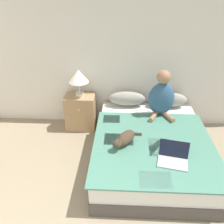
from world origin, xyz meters
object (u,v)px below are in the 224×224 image
object	(u,v)px
person_sitting	(162,96)
laptop_open	(173,158)
bed	(151,148)
table_lamp	(79,77)
cat_tabby	(125,139)
nightstand	(81,112)
pillow_far	(168,100)
pillow_near	(127,99)

from	to	relation	value
person_sitting	laptop_open	bearing A→B (deg)	-89.37
bed	table_lamp	distance (m)	1.60
person_sitting	cat_tabby	bearing A→B (deg)	-124.21
nightstand	table_lamp	bearing A→B (deg)	-21.28
laptop_open	bed	bearing A→B (deg)	121.67
person_sitting	table_lamp	distance (m)	1.36
nightstand	cat_tabby	bearing A→B (deg)	-54.14
bed	pillow_far	distance (m)	1.01
pillow_near	nightstand	xyz separation A→B (m)	(-0.80, -0.05, -0.25)
bed	person_sitting	bearing A→B (deg)	73.45
person_sitting	bed	bearing A→B (deg)	-106.55
laptop_open	nightstand	xyz separation A→B (m)	(-1.34, 1.37, -0.18)
nightstand	laptop_open	bearing A→B (deg)	-45.56
bed	cat_tabby	bearing A→B (deg)	-149.83
pillow_near	table_lamp	xyz separation A→B (m)	(-0.80, -0.05, 0.39)
cat_tabby	laptop_open	world-z (taller)	laptop_open
nightstand	table_lamp	size ratio (longest dim) A/B	1.36
person_sitting	pillow_near	bearing A→B (deg)	152.18
pillow_near	person_sitting	size ratio (longest dim) A/B	0.84
table_lamp	nightstand	bearing A→B (deg)	158.72
pillow_near	pillow_far	distance (m)	0.70
bed	nightstand	size ratio (longest dim) A/B	3.28
nightstand	table_lamp	xyz separation A→B (m)	(0.00, -0.00, 0.65)
pillow_near	laptop_open	world-z (taller)	pillow_near
pillow_far	nightstand	distance (m)	1.52
bed	cat_tabby	xyz separation A→B (m)	(-0.38, -0.22, 0.31)
bed	nightstand	bearing A→B (deg)	143.92
pillow_far	laptop_open	size ratio (longest dim) A/B	1.58
laptop_open	nightstand	bearing A→B (deg)	146.18
bed	nightstand	xyz separation A→B (m)	(-1.15, 0.84, 0.09)
pillow_far	nightstand	bearing A→B (deg)	-178.22
bed	table_lamp	bearing A→B (deg)	143.87
bed	pillow_near	world-z (taller)	pillow_near
laptop_open	table_lamp	bearing A→B (deg)	146.12
pillow_far	table_lamp	bearing A→B (deg)	-178.15
bed	table_lamp	world-z (taller)	table_lamp
nightstand	pillow_near	bearing A→B (deg)	3.32
pillow_far	laptop_open	bearing A→B (deg)	-96.31
nightstand	table_lamp	world-z (taller)	table_lamp
person_sitting	laptop_open	xyz separation A→B (m)	(0.01, -1.14, -0.26)
laptop_open	nightstand	distance (m)	1.92
pillow_far	person_sitting	distance (m)	0.38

